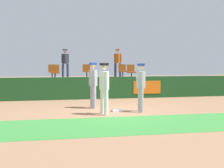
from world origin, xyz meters
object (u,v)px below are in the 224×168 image
(seat_front_right, at_px, (131,71))
(first_base, at_px, (117,110))
(player_coach_visitor, at_px, (93,82))
(spectator_hooded, at_px, (118,61))
(player_fielder_home, at_px, (104,85))
(seat_back_center, at_px, (87,70))
(seat_back_right, at_px, (122,70))
(seat_front_left, at_px, (55,71))
(player_runner_visitor, at_px, (141,84))
(seat_back_left, at_px, (52,70))
(spectator_capped, at_px, (65,61))

(seat_front_right, bearing_deg, first_base, -110.20)
(player_coach_visitor, xyz_separation_m, spectator_hooded, (2.68, 7.33, 0.90))
(player_fielder_home, relative_size, seat_back_center, 2.24)
(player_fielder_home, bearing_deg, first_base, 119.71)
(player_fielder_home, distance_m, seat_front_right, 6.77)
(first_base, xyz_separation_m, seat_back_right, (1.98, 7.43, 1.36))
(seat_front_left, height_order, seat_back_right, same)
(player_fielder_home, height_order, player_runner_visitor, player_fielder_home)
(seat_back_left, bearing_deg, player_fielder_home, -77.36)
(seat_front_right, bearing_deg, seat_back_right, 92.84)
(player_fielder_home, height_order, player_coach_visitor, player_coach_visitor)
(seat_back_right, bearing_deg, seat_front_left, -157.03)
(seat_front_left, bearing_deg, seat_back_right, 22.97)
(seat_back_center, xyz_separation_m, spectator_hooded, (2.20, 0.98, 0.59))
(first_base, distance_m, player_runner_visitor, 1.38)
(player_coach_visitor, distance_m, seat_front_left, 4.79)
(player_coach_visitor, xyz_separation_m, seat_front_right, (2.86, 4.55, 0.30))
(spectator_hooded, bearing_deg, spectator_capped, 25.82)
(first_base, height_order, seat_back_left, seat_back_left)
(first_base, bearing_deg, seat_back_center, 92.35)
(seat_back_center, bearing_deg, seat_front_left, -137.41)
(spectator_hooded, bearing_deg, seat_front_left, 53.72)
(player_runner_visitor, height_order, seat_front_left, player_runner_visitor)
(player_runner_visitor, relative_size, seat_front_left, 2.22)
(player_coach_visitor, relative_size, seat_back_center, 2.25)
(player_runner_visitor, bearing_deg, first_base, -98.61)
(player_coach_visitor, distance_m, spectator_hooded, 7.85)
(player_fielder_home, height_order, spectator_hooded, spectator_hooded)
(seat_back_right, bearing_deg, seat_back_left, -180.00)
(player_runner_visitor, xyz_separation_m, player_coach_visitor, (-1.66, 1.32, 0.02))
(seat_back_left, height_order, spectator_capped, spectator_capped)
(seat_front_right, xyz_separation_m, seat_back_left, (-4.48, 1.80, 0.00))
(first_base, height_order, seat_back_right, seat_back_right)
(seat_back_right, xyz_separation_m, seat_back_left, (-4.39, -0.00, -0.00))
(spectator_hooded, relative_size, spectator_capped, 1.03)
(first_base, distance_m, player_coach_visitor, 1.71)
(player_fielder_home, relative_size, seat_back_left, 2.24)
(player_runner_visitor, bearing_deg, seat_front_right, 175.19)
(player_fielder_home, distance_m, seat_back_left, 8.22)
(player_runner_visitor, height_order, spectator_hooded, spectator_hooded)
(player_coach_visitor, height_order, seat_front_right, player_coach_visitor)
(first_base, bearing_deg, spectator_hooded, 77.29)
(player_fielder_home, relative_size, spectator_hooded, 1.02)
(player_coach_visitor, height_order, seat_back_right, player_coach_visitor)
(seat_back_right, bearing_deg, player_fielder_home, -107.93)
(seat_back_right, bearing_deg, player_runner_visitor, -98.19)
(spectator_capped, bearing_deg, seat_back_center, 133.75)
(spectator_capped, bearing_deg, player_runner_visitor, 86.27)
(player_coach_visitor, distance_m, seat_front_right, 5.38)
(seat_back_center, distance_m, spectator_hooded, 2.48)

